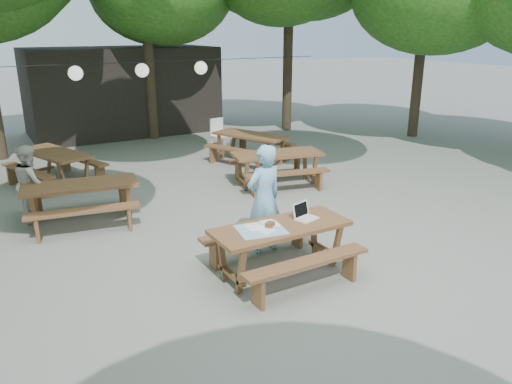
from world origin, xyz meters
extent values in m
plane|color=slate|center=(0.00, 0.00, 0.00)|extent=(80.00, 80.00, 0.00)
cube|color=black|center=(0.50, 10.50, 1.40)|extent=(6.00, 3.00, 2.80)
cube|color=brown|center=(-0.56, -0.95, 0.72)|extent=(2.00, 0.80, 0.06)
cube|color=brown|center=(-0.56, -1.60, 0.45)|extent=(1.90, 0.28, 0.05)
cube|color=brown|center=(-0.56, -0.30, 0.45)|extent=(1.90, 0.28, 0.05)
cube|color=brown|center=(-0.56, -0.95, 0.34)|extent=(1.70, 0.70, 0.69)
cube|color=brown|center=(-2.59, 2.56, 0.72)|extent=(2.11, 1.13, 0.06)
cube|color=brown|center=(-2.70, 1.92, 0.45)|extent=(1.92, 0.60, 0.05)
cube|color=brown|center=(-2.48, 3.20, 0.45)|extent=(1.92, 0.60, 0.05)
cube|color=brown|center=(-2.59, 2.56, 0.34)|extent=(1.79, 0.98, 0.69)
cube|color=brown|center=(1.73, 2.72, 0.72)|extent=(2.13, 1.23, 0.06)
cube|color=brown|center=(1.58, 2.09, 0.45)|extent=(1.91, 0.70, 0.05)
cube|color=brown|center=(1.87, 3.35, 0.45)|extent=(1.91, 0.70, 0.05)
cube|color=brown|center=(1.73, 2.72, 0.34)|extent=(1.81, 1.06, 0.69)
cube|color=brown|center=(-2.59, 5.33, 0.72)|extent=(1.43, 2.15, 0.06)
cube|color=brown|center=(-1.98, 5.55, 0.45)|extent=(0.90, 1.88, 0.05)
cube|color=brown|center=(-3.20, 5.11, 0.45)|extent=(0.90, 1.88, 0.05)
cube|color=brown|center=(-2.59, 5.33, 0.34)|extent=(1.23, 1.84, 0.69)
cube|color=brown|center=(2.22, 4.80, 0.72)|extent=(1.55, 2.15, 0.06)
cube|color=brown|center=(2.81, 5.06, 0.45)|extent=(1.03, 1.85, 0.05)
cube|color=brown|center=(1.63, 4.53, 0.45)|extent=(1.03, 1.85, 0.05)
cube|color=brown|center=(2.22, 4.80, 0.34)|extent=(1.34, 1.84, 0.69)
imported|color=#7FC1E8|center=(-0.35, -0.14, 0.87)|extent=(0.68, 0.49, 1.74)
imported|color=beige|center=(-3.33, 3.19, 0.71)|extent=(0.58, 0.72, 1.42)
cube|color=white|center=(2.15, 6.45, 0.40)|extent=(0.49, 0.49, 0.04)
cube|color=white|center=(2.13, 6.65, 0.66)|extent=(0.44, 0.10, 0.48)
cube|color=white|center=(2.15, 6.45, 0.19)|extent=(0.47, 0.47, 0.38)
cube|color=white|center=(-0.10, -0.94, 0.76)|extent=(0.38, 0.31, 0.02)
cube|color=white|center=(-0.13, -0.83, 0.88)|extent=(0.33, 0.15, 0.23)
cube|color=black|center=(-0.13, -0.83, 0.88)|extent=(0.28, 0.12, 0.19)
cube|color=#3A80C6|center=(-0.89, -0.95, 0.75)|extent=(0.74, 0.66, 0.01)
cube|color=white|center=(-0.85, -0.97, 0.76)|extent=(0.27, 0.34, 0.00)
cube|color=white|center=(-0.67, -0.82, 0.76)|extent=(0.24, 0.32, 0.00)
cube|color=white|center=(-0.93, -0.83, 0.76)|extent=(0.25, 0.33, 0.00)
cube|color=brown|center=(-0.73, -0.93, 0.80)|extent=(0.16, 0.14, 0.06)
cylinder|color=black|center=(0.50, 6.00, 2.60)|extent=(9.00, 0.02, 0.02)
sphere|color=white|center=(-1.80, 6.00, 2.40)|extent=(0.34, 0.34, 0.34)
sphere|color=white|center=(-0.20, 6.00, 2.40)|extent=(0.34, 0.34, 0.34)
sphere|color=white|center=(1.40, 6.00, 2.40)|extent=(0.34, 0.34, 0.34)
cylinder|color=#2D2319|center=(1.00, 9.00, 2.25)|extent=(0.32, 0.32, 4.50)
cylinder|color=#2D2319|center=(5.50, 8.00, 2.50)|extent=(0.32, 0.32, 5.01)
cylinder|color=#2D2319|center=(8.50, 5.00, 2.16)|extent=(0.32, 0.32, 4.32)
camera|label=1|loc=(-4.17, -6.44, 3.43)|focal=35.00mm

